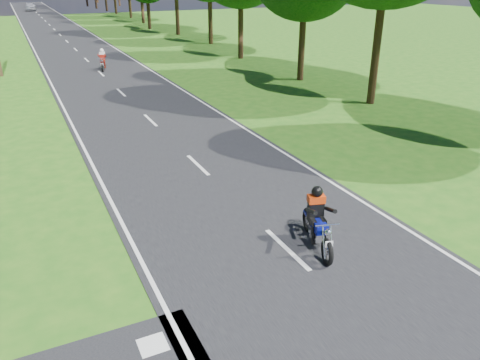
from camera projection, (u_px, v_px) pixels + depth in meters
ground at (337, 297)px, 9.60m from camera, size 160.00×160.00×0.00m
main_road at (60, 35)px, 50.84m from camera, size 7.00×140.00×0.02m
road_markings at (61, 37)px, 49.24m from camera, size 7.40×140.00×0.01m
rider_near_blue at (318, 219)px, 11.07m from camera, size 1.09×1.91×1.51m
rider_far_red at (102, 59)px, 31.96m from camera, size 0.97×1.79×1.42m
distant_car at (31, 6)px, 83.73m from camera, size 2.17×4.38×1.43m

